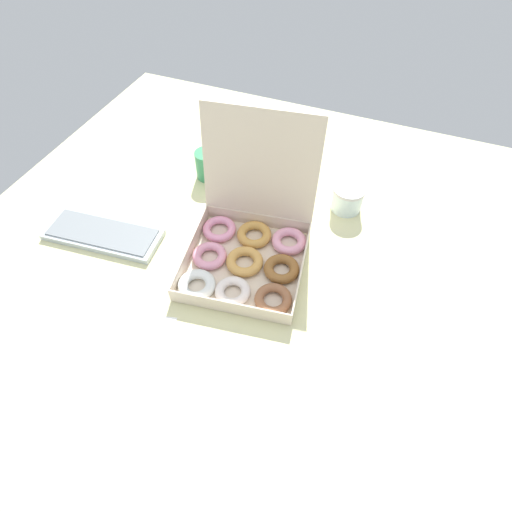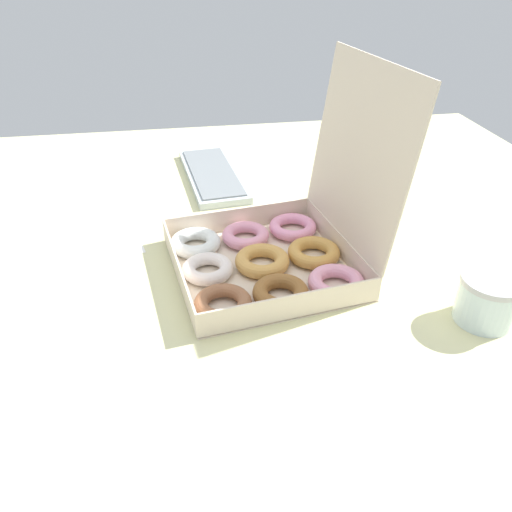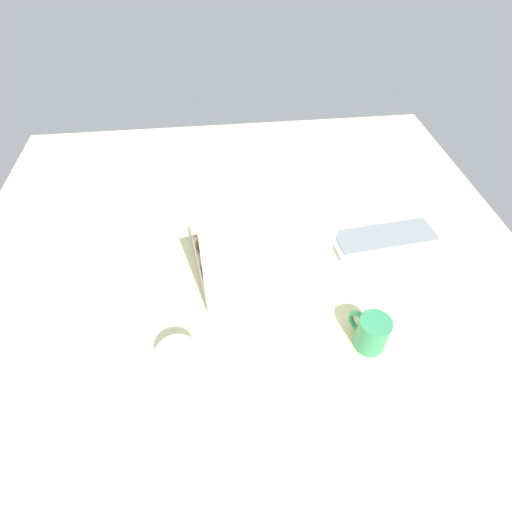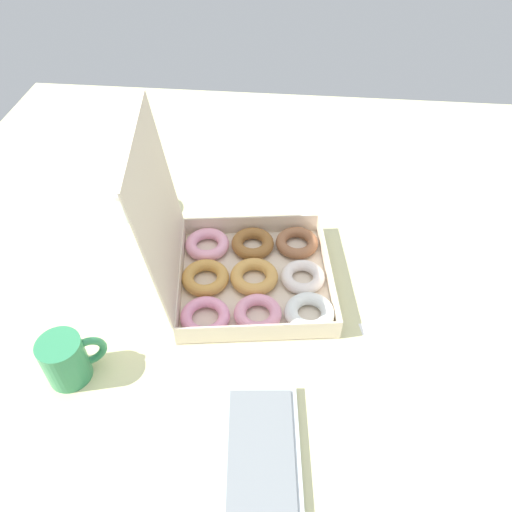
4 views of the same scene
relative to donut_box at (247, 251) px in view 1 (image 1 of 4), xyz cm
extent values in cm
cube|color=beige|center=(1.16, -2.22, -5.01)|extent=(180.00, 180.00, 2.00)
cube|color=beige|center=(0.27, -2.34, -3.81)|extent=(37.69, 37.69, 0.40)
cube|color=beige|center=(-15.97, -4.71, -1.17)|extent=(5.20, 32.94, 4.88)
cube|color=beige|center=(16.51, 0.04, -1.17)|extent=(5.20, 32.94, 4.88)
cube|color=beige|center=(2.65, -18.58, -1.17)|extent=(32.15, 5.09, 4.88)
cube|color=beige|center=(-2.10, 13.91, -1.17)|extent=(32.15, 5.09, 4.88)
cube|color=beige|center=(-2.43, 16.17, 17.75)|extent=(33.54, 9.33, 33.02)
torus|color=white|center=(-8.93, -14.74, -2.29)|extent=(14.33, 14.33, 2.81)
torus|color=silver|center=(1.60, -13.04, -2.29)|extent=(13.82, 13.82, 2.56)
torus|color=#905C3D|center=(12.29, -11.31, -2.29)|extent=(14.38, 14.38, 2.55)
torus|color=pink|center=(-10.18, -4.02, -2.29)|extent=(12.34, 12.34, 2.55)
torus|color=gold|center=(0.17, -2.50, -2.29)|extent=(12.31, 12.31, 2.83)
torus|color=brown|center=(10.94, -0.78, -2.29)|extent=(10.57, 10.57, 2.81)
torus|color=#F499BF|center=(-12.08, 6.75, -2.29)|extent=(14.42, 14.42, 2.42)
torus|color=gold|center=(-1.17, 8.58, -2.29)|extent=(14.94, 14.94, 2.70)
torus|color=#F1A1BE|center=(9.56, 9.97, -2.29)|extent=(13.29, 13.29, 2.70)
cube|color=#B4BFC5|center=(-44.77, -7.89, -3.11)|extent=(37.06, 16.67, 1.80)
cube|color=gray|center=(-44.77, -7.89, -2.01)|extent=(33.99, 14.29, 0.40)
cylinder|color=#308253|center=(-27.25, 30.17, 0.98)|extent=(8.15, 8.15, 9.98)
torus|color=#308253|center=(-24.92, 26.47, 0.98)|extent=(5.01, 6.75, 7.06)
cylinder|color=black|center=(-27.25, 30.17, 4.17)|extent=(7.17, 7.17, 0.60)
cylinder|color=silver|center=(21.75, 32.21, -0.25)|extent=(9.76, 9.76, 7.53)
cylinder|color=#B2B2B7|center=(21.75, 32.21, 4.02)|extent=(10.25, 10.25, 1.00)
cube|color=white|center=(-14.68, -32.22, -3.94)|extent=(15.71, 14.25, 0.15)
camera|label=1|loc=(29.63, -67.54, 87.86)|focal=28.00mm
camera|label=2|loc=(80.64, -16.89, 51.43)|focal=35.00mm
camera|label=3|loc=(8.49, 82.86, 87.48)|focal=28.00mm
camera|label=4|loc=(-75.58, -10.06, 79.07)|focal=35.00mm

